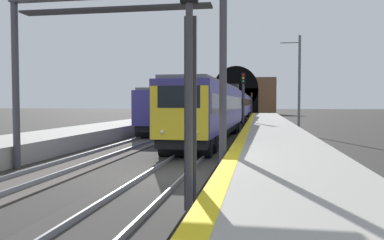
{
  "coord_description": "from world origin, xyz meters",
  "views": [
    {
      "loc": [
        -13.41,
        -3.3,
        2.71
      ],
      "look_at": [
        8.73,
        0.52,
        1.72
      ],
      "focal_mm": 36.51,
      "sensor_mm": 36.0,
      "label": 1
    }
  ],
  "objects": [
    {
      "name": "overhead_signal_gantry",
      "position": [
        1.14,
        2.29,
        5.39
      ],
      "size": [
        0.7,
        8.79,
        7.13
      ],
      "color": "#3F3F47",
      "rests_on": "ground_plane"
    },
    {
      "name": "railway_signal_mid",
      "position": [
        24.62,
        -1.77,
        3.36
      ],
      "size": [
        0.39,
        0.38,
        5.59
      ],
      "rotation": [
        0.0,
        0.0,
        3.14
      ],
      "color": "#38383D",
      "rests_on": "ground_plane"
    },
    {
      "name": "platform_right_edge_strip",
      "position": [
        0.0,
        -2.41,
        0.91
      ],
      "size": [
        112.0,
        0.5,
        0.01
      ],
      "primitive_type": "cube",
      "color": "yellow",
      "rests_on": "platform_right"
    },
    {
      "name": "ground_plane",
      "position": [
        0.0,
        0.0,
        0.0
      ],
      "size": [
        320.0,
        320.0,
        0.0
      ],
      "primitive_type": "plane",
      "color": "#302D2B"
    },
    {
      "name": "catenary_mast_near",
      "position": [
        21.07,
        -6.64,
        4.31
      ],
      "size": [
        0.22,
        1.74,
        8.44
      ],
      "color": "#595B60",
      "rests_on": "ground_plane"
    },
    {
      "name": "train_main_approaching",
      "position": [
        32.73,
        0.0,
        2.31
      ],
      "size": [
        58.3,
        3.37,
        4.92
      ],
      "rotation": [
        0.0,
        0.0,
        3.11
      ],
      "color": "navy",
      "rests_on": "ground_plane"
    },
    {
      "name": "tunnel_portal",
      "position": [
        81.36,
        2.29,
        4.43
      ],
      "size": [
        2.22,
        19.11,
        11.49
      ],
      "color": "brown",
      "rests_on": "ground_plane"
    },
    {
      "name": "track_adjacent_line",
      "position": [
        0.0,
        4.59,
        0.04
      ],
      "size": [
        160.0,
        2.69,
        0.21
      ],
      "color": "#4C4742",
      "rests_on": "ground_plane"
    },
    {
      "name": "railway_signal_near",
      "position": [
        -4.86,
        -1.77,
        3.56
      ],
      "size": [
        0.39,
        0.38,
        5.95
      ],
      "rotation": [
        0.0,
        0.0,
        3.14
      ],
      "color": "#38383D",
      "rests_on": "ground_plane"
    },
    {
      "name": "railway_signal_far",
      "position": [
        67.02,
        -1.77,
        2.92
      ],
      "size": [
        0.39,
        0.38,
        4.79
      ],
      "rotation": [
        0.0,
        0.0,
        3.14
      ],
      "color": "#38383D",
      "rests_on": "ground_plane"
    },
    {
      "name": "platform_right",
      "position": [
        0.0,
        -4.21,
        0.45
      ],
      "size": [
        112.0,
        4.1,
        0.91
      ],
      "primitive_type": "cube",
      "color": "#9E9B93",
      "rests_on": "ground_plane"
    },
    {
      "name": "train_adjacent_platform",
      "position": [
        42.27,
        4.59,
        2.19
      ],
      "size": [
        57.9,
        2.98,
        3.82
      ],
      "rotation": [
        0.0,
        0.0,
        0.01
      ],
      "color": "navy",
      "rests_on": "ground_plane"
    },
    {
      "name": "track_main_line",
      "position": [
        0.0,
        0.0,
        0.04
      ],
      "size": [
        160.0,
        3.08,
        0.21
      ],
      "color": "#383533",
      "rests_on": "ground_plane"
    }
  ]
}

